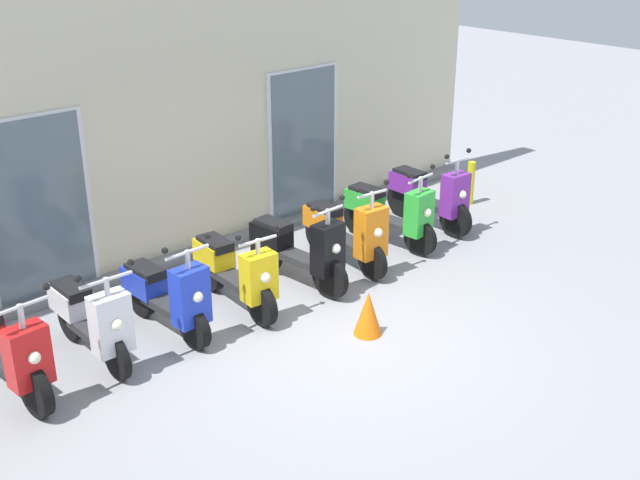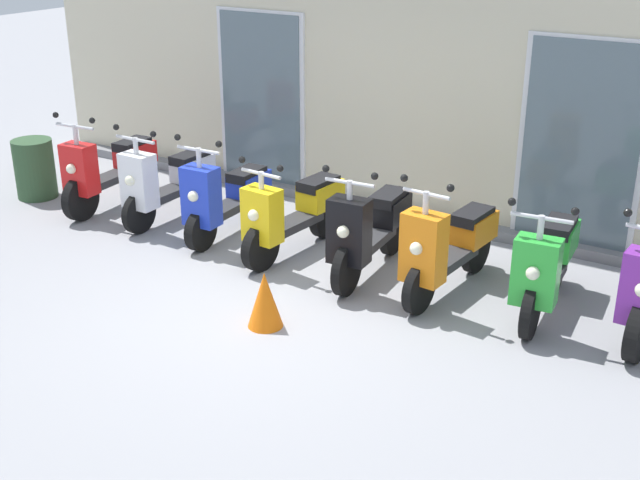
{
  "view_description": "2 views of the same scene",
  "coord_description": "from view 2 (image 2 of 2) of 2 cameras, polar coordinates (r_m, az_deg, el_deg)",
  "views": [
    {
      "loc": [
        -5.41,
        -5.69,
        4.49
      ],
      "look_at": [
        0.71,
        1.08,
        0.6
      ],
      "focal_mm": 44.88,
      "sensor_mm": 36.0,
      "label": 1
    },
    {
      "loc": [
        4.11,
        -5.49,
        3.52
      ],
      "look_at": [
        0.29,
        0.62,
        0.54
      ],
      "focal_mm": 46.07,
      "sensor_mm": 36.0,
      "label": 2
    }
  ],
  "objects": [
    {
      "name": "ground_plane",
      "position": [
        7.71,
        -4.27,
        -4.8
      ],
      "size": [
        40.0,
        40.0,
        0.0
      ],
      "primitive_type": "plane",
      "color": "#939399"
    },
    {
      "name": "storefront_facade",
      "position": [
        9.63,
        6.51,
        13.18
      ],
      "size": [
        11.07,
        0.5,
        4.11
      ],
      "color": "beige",
      "rests_on": "ground_plane"
    },
    {
      "name": "scooter_red",
      "position": [
        10.44,
        -14.4,
        4.77
      ],
      "size": [
        0.62,
        1.66,
        1.27
      ],
      "color": "black",
      "rests_on": "ground_plane"
    },
    {
      "name": "scooter_white",
      "position": [
        9.82,
        -10.59,
        4.09
      ],
      "size": [
        0.63,
        1.53,
        1.23
      ],
      "color": "black",
      "rests_on": "ground_plane"
    },
    {
      "name": "scooter_blue",
      "position": [
        9.25,
        -6.55,
        2.98
      ],
      "size": [
        0.61,
        1.5,
        1.26
      ],
      "color": "black",
      "rests_on": "ground_plane"
    },
    {
      "name": "scooter_yellow",
      "position": [
        8.72,
        -1.85,
        1.91
      ],
      "size": [
        0.56,
        1.63,
        1.16
      ],
      "color": "black",
      "rests_on": "ground_plane"
    },
    {
      "name": "scooter_black",
      "position": [
        8.21,
        3.49,
        0.82
      ],
      "size": [
        0.56,
        1.66,
        1.26
      ],
      "color": "black",
      "rests_on": "ground_plane"
    },
    {
      "name": "scooter_orange",
      "position": [
        7.9,
        8.92,
        -0.38
      ],
      "size": [
        0.53,
        1.63,
        1.29
      ],
      "color": "black",
      "rests_on": "ground_plane"
    },
    {
      "name": "scooter_green",
      "position": [
        7.69,
        15.48,
        -1.58
      ],
      "size": [
        0.59,
        1.59,
        1.23
      ],
      "color": "black",
      "rests_on": "ground_plane"
    },
    {
      "name": "trash_bin",
      "position": [
        11.09,
        -19.2,
        4.7
      ],
      "size": [
        0.5,
        0.5,
        0.75
      ],
      "primitive_type": "cylinder",
      "color": "#2D4C2D",
      "rests_on": "ground_plane"
    },
    {
      "name": "traffic_cone",
      "position": [
        7.3,
        -3.85,
        -4.15
      ],
      "size": [
        0.32,
        0.32,
        0.52
      ],
      "primitive_type": "cone",
      "color": "orange",
      "rests_on": "ground_plane"
    }
  ]
}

